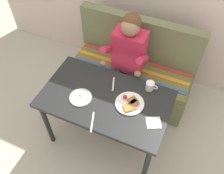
{
  "coord_description": "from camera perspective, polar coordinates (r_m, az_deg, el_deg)",
  "views": [
    {
      "loc": [
        0.6,
        -1.22,
        2.52
      ],
      "look_at": [
        0.0,
        0.15,
        0.72
      ],
      "focal_mm": 39.05,
      "sensor_mm": 36.0,
      "label": 1
    }
  ],
  "objects": [
    {
      "name": "ground_plane",
      "position": [
        2.87,
        -1.23,
        -11.38
      ],
      "size": [
        8.0,
        8.0,
        0.0
      ],
      "primitive_type": "plane",
      "color": "#B9B3A1"
    },
    {
      "name": "table",
      "position": [
        2.32,
        -1.49,
        -3.75
      ],
      "size": [
        1.2,
        0.7,
        0.73
      ],
      "color": "black",
      "rests_on": "ground"
    },
    {
      "name": "couch",
      "position": [
        3.02,
        4.7,
        3.47
      ],
      "size": [
        1.44,
        0.56,
        1.0
      ],
      "color": "#666A47",
      "rests_on": "ground"
    },
    {
      "name": "person",
      "position": [
        2.62,
        3.53,
        7.21
      ],
      "size": [
        0.45,
        0.61,
        1.21
      ],
      "color": "#C82745",
      "rests_on": "ground"
    },
    {
      "name": "plate_breakfast",
      "position": [
        2.2,
        4.21,
        -3.87
      ],
      "size": [
        0.26,
        0.26,
        0.05
      ],
      "color": "white",
      "rests_on": "table"
    },
    {
      "name": "plate_eggs",
      "position": [
        2.26,
        -7.35,
        -2.42
      ],
      "size": [
        0.21,
        0.21,
        0.04
      ],
      "color": "white",
      "rests_on": "table"
    },
    {
      "name": "coffee_mug",
      "position": [
        2.31,
        8.92,
        0.29
      ],
      "size": [
        0.12,
        0.08,
        0.09
      ],
      "color": "white",
      "rests_on": "table"
    },
    {
      "name": "napkin",
      "position": [
        2.13,
        9.71,
        -8.25
      ],
      "size": [
        0.16,
        0.16,
        0.01
      ],
      "primitive_type": "cube",
      "rotation": [
        0.0,
        0.0,
        0.45
      ],
      "color": "silver",
      "rests_on": "table"
    },
    {
      "name": "fork",
      "position": [
        2.36,
        0.2,
        0.77
      ],
      "size": [
        0.07,
        0.17,
        0.0
      ],
      "primitive_type": "cube",
      "rotation": [
        0.0,
        0.0,
        0.34
      ],
      "color": "silver",
      "rests_on": "table"
    },
    {
      "name": "knife",
      "position": [
        2.11,
        -4.63,
        -8.16
      ],
      "size": [
        0.08,
        0.19,
        0.0
      ],
      "primitive_type": "cube",
      "rotation": [
        0.0,
        0.0,
        0.34
      ],
      "color": "silver",
      "rests_on": "table"
    }
  ]
}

